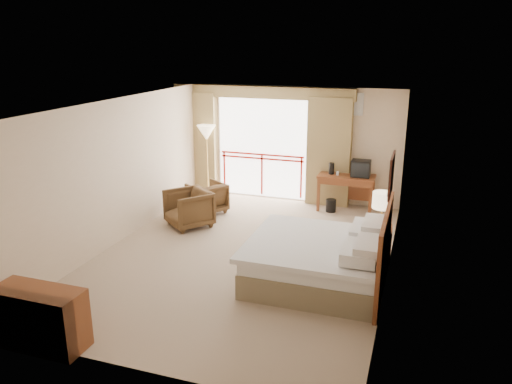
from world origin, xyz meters
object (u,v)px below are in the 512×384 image
(armchair_far, at_px, (207,212))
(dresser, at_px, (40,318))
(desk, at_px, (347,183))
(floor_lamp, at_px, (206,135))
(tv, at_px, (361,169))
(armchair_near, at_px, (189,226))
(nightstand, at_px, (379,244))
(side_table, at_px, (187,199))
(bed, at_px, (321,260))
(table_lamp, at_px, (382,201))
(wastebasket, at_px, (331,206))

(armchair_far, xyz_separation_m, dresser, (0.11, -5.36, 0.39))
(desk, relative_size, floor_lamp, 0.71)
(floor_lamp, bearing_deg, tv, -0.31)
(armchair_far, xyz_separation_m, armchair_near, (-0.00, -0.92, 0.00))
(tv, bearing_deg, desk, 168.93)
(nightstand, bearing_deg, side_table, 162.91)
(bed, xyz_separation_m, armchair_far, (-3.08, 2.51, -0.38))
(bed, xyz_separation_m, side_table, (-3.43, 2.21, -0.00))
(armchair_near, xyz_separation_m, dresser, (0.11, -4.44, 0.39))
(dresser, bearing_deg, side_table, 97.28)
(armchair_near, relative_size, dresser, 0.72)
(table_lamp, height_order, armchair_far, table_lamp)
(table_lamp, height_order, floor_lamp, floor_lamp)
(side_table, distance_m, floor_lamp, 1.85)
(nightstand, xyz_separation_m, table_lamp, (0.00, 0.05, 0.77))
(wastebasket, relative_size, armchair_far, 0.38)
(tv, height_order, wastebasket, tv)
(desk, distance_m, wastebasket, 0.63)
(desk, bearing_deg, wastebasket, -139.84)
(wastebasket, bearing_deg, side_table, -157.68)
(nightstand, bearing_deg, floor_lamp, 147.12)
(dresser, bearing_deg, bed, 45.96)
(nightstand, relative_size, desk, 0.48)
(bed, distance_m, tv, 3.69)
(nightstand, height_order, floor_lamp, floor_lamp)
(side_table, bearing_deg, armchair_near, -60.76)
(bed, bearing_deg, side_table, 147.22)
(nightstand, height_order, desk, desk)
(nightstand, bearing_deg, desk, 107.77)
(tv, xyz_separation_m, dresser, (-3.11, -6.49, -0.61))
(table_lamp, bearing_deg, desk, 111.28)
(nightstand, distance_m, side_table, 4.36)
(bed, relative_size, wastebasket, 7.43)
(table_lamp, distance_m, wastebasket, 2.72)
(side_table, xyz_separation_m, floor_lamp, (-0.14, 1.45, 1.14))
(table_lamp, xyz_separation_m, dresser, (-3.78, -4.06, -0.68))
(bed, distance_m, side_table, 4.08)
(armchair_near, height_order, floor_lamp, floor_lamp)
(tv, height_order, armchair_near, tv)
(desk, distance_m, tv, 0.48)
(armchair_far, height_order, armchair_near, armchair_near)
(floor_lamp, bearing_deg, armchair_far, -67.00)
(tv, distance_m, armchair_far, 3.55)
(nightstand, distance_m, desk, 2.74)
(nightstand, distance_m, tv, 2.66)
(armchair_far, bearing_deg, wastebasket, 142.33)
(side_table, relative_size, dresser, 0.47)
(bed, bearing_deg, armchair_near, 152.71)
(tv, height_order, dresser, tv)
(floor_lamp, distance_m, dresser, 6.63)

